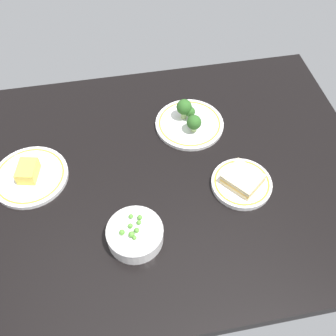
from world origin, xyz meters
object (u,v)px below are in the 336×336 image
(plate_broccoli, at_px, (189,121))
(plate_sandwich, at_px, (242,182))
(bowl_peas, at_px, (135,234))
(plate_cheese, at_px, (30,176))

(plate_broccoli, bearing_deg, plate_sandwich, -69.52)
(bowl_peas, distance_m, plate_broccoli, 0.43)
(bowl_peas, relative_size, plate_broccoli, 0.67)
(bowl_peas, height_order, plate_sandwich, bowl_peas)
(plate_cheese, bearing_deg, plate_sandwich, -13.01)
(plate_sandwich, height_order, plate_broccoli, plate_broccoli)
(bowl_peas, xyz_separation_m, plate_cheese, (-0.27, 0.25, -0.01))
(plate_broccoli, xyz_separation_m, plate_cheese, (-0.50, -0.12, -0.01))
(plate_broccoli, distance_m, plate_cheese, 0.51)
(plate_cheese, bearing_deg, plate_broccoli, 13.57)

